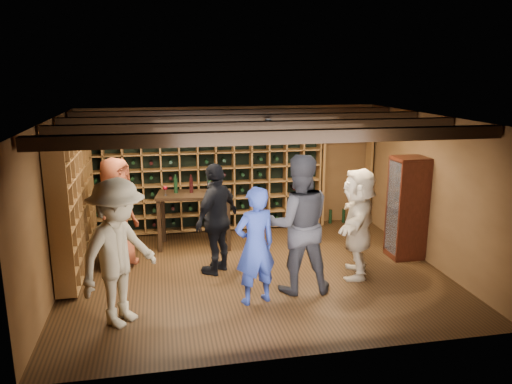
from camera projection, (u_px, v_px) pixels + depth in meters
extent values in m
plane|color=#331E0E|center=(255.00, 272.00, 8.11)|extent=(6.00, 6.00, 0.00)
plane|color=brown|center=(232.00, 168.00, 10.20)|extent=(6.00, 0.00, 6.00)
plane|color=brown|center=(298.00, 255.00, 5.43)|extent=(6.00, 0.00, 6.00)
plane|color=brown|center=(53.00, 208.00, 7.26)|extent=(0.00, 5.00, 5.00)
plane|color=brown|center=(430.00, 190.00, 8.37)|extent=(0.00, 5.00, 5.00)
plane|color=black|center=(255.00, 118.00, 7.52)|extent=(6.00, 6.00, 0.00)
cube|color=black|center=(280.00, 137.00, 6.01)|extent=(5.90, 0.18, 0.16)
cube|color=black|center=(261.00, 127.00, 7.06)|extent=(5.90, 0.18, 0.16)
cube|color=black|center=(248.00, 120.00, 8.11)|extent=(5.90, 0.18, 0.16)
cube|color=black|center=(237.00, 114.00, 9.15)|extent=(5.90, 0.18, 0.16)
cylinder|color=black|center=(175.00, 127.00, 7.32)|extent=(0.10, 0.10, 0.10)
cylinder|color=black|center=(268.00, 122.00, 7.98)|extent=(0.10, 0.10, 0.10)
cylinder|color=black|center=(349.00, 126.00, 7.52)|extent=(0.10, 0.10, 0.10)
cylinder|color=black|center=(230.00, 118.00, 8.65)|extent=(0.10, 0.10, 0.10)
cube|color=brown|center=(207.00, 176.00, 9.96)|extent=(4.65, 0.30, 2.20)
cube|color=black|center=(207.00, 176.00, 9.96)|extent=(4.56, 0.02, 2.16)
cube|color=brown|center=(74.00, 200.00, 8.10)|extent=(0.30, 2.65, 2.20)
cube|color=black|center=(74.00, 200.00, 8.10)|extent=(0.29, 0.02, 2.16)
cube|color=brown|center=(347.00, 137.00, 10.33)|extent=(1.15, 0.32, 0.04)
cube|color=brown|center=(368.00, 179.00, 10.65)|extent=(0.05, 0.28, 1.85)
cube|color=brown|center=(322.00, 181.00, 10.45)|extent=(0.05, 0.28, 1.85)
cube|color=tan|center=(329.00, 132.00, 10.23)|extent=(0.40, 0.30, 0.20)
cube|color=tan|center=(350.00, 131.00, 10.31)|extent=(0.40, 0.30, 0.20)
cube|color=tan|center=(365.00, 131.00, 10.37)|extent=(0.40, 0.30, 0.20)
cube|color=#39130B|center=(404.00, 254.00, 8.80)|extent=(0.55, 0.50, 0.10)
cube|color=#39130B|center=(407.00, 207.00, 8.60)|extent=(0.55, 0.50, 1.70)
cube|color=white|center=(393.00, 208.00, 8.55)|extent=(0.01, 0.46, 1.60)
cube|color=#39130B|center=(407.00, 207.00, 8.60)|extent=(0.50, 0.44, 0.02)
sphere|color=#59260C|center=(407.00, 202.00, 8.57)|extent=(0.18, 0.18, 0.18)
imported|color=navy|center=(255.00, 246.00, 6.89)|extent=(0.70, 0.56, 1.69)
imported|color=black|center=(298.00, 224.00, 7.23)|extent=(1.05, 0.85, 2.05)
imported|color=maroon|center=(117.00, 213.00, 8.16)|extent=(0.93, 1.07, 1.85)
imported|color=black|center=(217.00, 219.00, 7.94)|extent=(1.02, 1.09, 1.80)
imported|color=gray|center=(119.00, 253.00, 6.29)|extent=(1.34, 1.41, 1.92)
imported|color=#C0AC8D|center=(358.00, 223.00, 7.83)|extent=(1.13, 1.69, 1.74)
cube|color=black|center=(194.00, 195.00, 9.10)|extent=(1.43, 0.85, 0.06)
cube|color=black|center=(159.00, 226.00, 8.91)|extent=(0.08, 0.08, 0.97)
cube|color=black|center=(229.00, 225.00, 8.98)|extent=(0.08, 0.08, 0.97)
cube|color=black|center=(163.00, 217.00, 9.46)|extent=(0.08, 0.08, 0.97)
cube|color=black|center=(229.00, 216.00, 9.52)|extent=(0.08, 0.08, 0.97)
cylinder|color=black|center=(176.00, 185.00, 9.09)|extent=(0.07, 0.07, 0.28)
cylinder|color=black|center=(191.00, 185.00, 9.11)|extent=(0.07, 0.07, 0.28)
cylinder|color=black|center=(210.00, 185.00, 9.13)|extent=(0.07, 0.07, 0.28)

